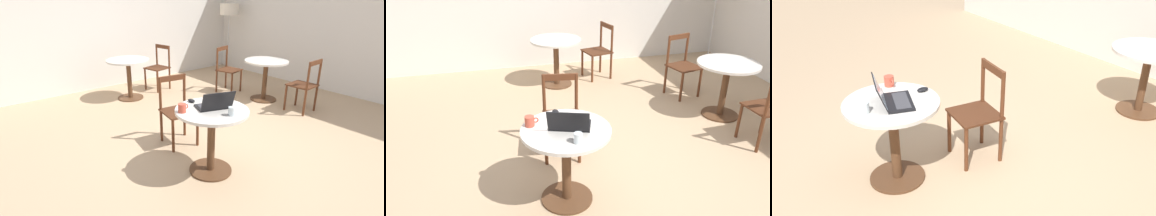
% 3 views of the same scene
% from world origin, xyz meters
% --- Properties ---
extents(ground_plane, '(16.00, 16.00, 0.00)m').
position_xyz_m(ground_plane, '(0.00, 0.00, 0.00)').
color(ground_plane, tan).
extents(cafe_table_near, '(0.76, 0.76, 0.72)m').
position_xyz_m(cafe_table_near, '(-0.56, -0.49, 0.53)').
color(cafe_table_near, '#51331E').
rests_on(cafe_table_near, ground_plane).
extents(cafe_table_mid, '(0.76, 0.76, 0.72)m').
position_xyz_m(cafe_table_mid, '(1.77, 0.65, 0.53)').
color(cafe_table_mid, '#51331E').
rests_on(cafe_table_mid, ground_plane).
extents(cafe_table_far, '(0.76, 0.76, 0.72)m').
position_xyz_m(cafe_table_far, '(-0.09, 2.24, 0.53)').
color(cafe_table_far, '#51331E').
rests_on(cafe_table_far, ground_plane).
extents(chair_near_back, '(0.45, 0.45, 0.87)m').
position_xyz_m(chair_near_back, '(-0.44, 0.28, 0.44)').
color(chair_near_back, '#562D19').
rests_on(chair_near_back, ground_plane).
extents(chair_mid_front, '(0.41, 0.41, 0.87)m').
position_xyz_m(chair_mid_front, '(1.80, -0.12, 0.44)').
color(chair_mid_front, '#562D19').
rests_on(chair_mid_front, ground_plane).
extents(chair_mid_back, '(0.47, 0.47, 0.87)m').
position_xyz_m(chair_mid_back, '(1.59, 1.42, 0.44)').
color(chair_mid_back, '#562D19').
rests_on(chair_mid_back, ground_plane).
extents(chair_far_right, '(0.47, 0.47, 0.87)m').
position_xyz_m(chair_far_right, '(0.64, 2.41, 0.44)').
color(chair_far_right, '#562D19').
rests_on(chair_far_right, ground_plane).
extents(laptop, '(0.42, 0.38, 0.21)m').
position_xyz_m(laptop, '(-0.53, -0.49, 0.77)').
color(laptop, black).
rests_on(laptop, cafe_table_near).
extents(mouse, '(0.06, 0.10, 0.03)m').
position_xyz_m(mouse, '(-0.59, -0.19, 0.74)').
color(mouse, black).
rests_on(mouse, cafe_table_near).
extents(mug, '(0.12, 0.08, 0.09)m').
position_xyz_m(mug, '(-0.84, -0.36, 0.77)').
color(mug, '#C64C38').
rests_on(mug, cafe_table_near).
extents(drinking_glass, '(0.07, 0.07, 0.09)m').
position_xyz_m(drinking_glass, '(-0.52, -0.73, 0.77)').
color(drinking_glass, silver).
rests_on(drinking_glass, cafe_table_near).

